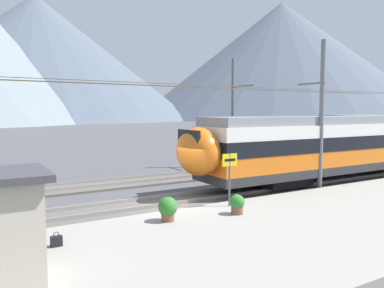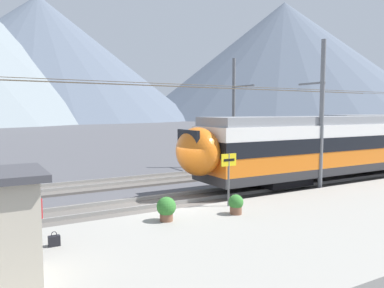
{
  "view_description": "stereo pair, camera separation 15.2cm",
  "coord_description": "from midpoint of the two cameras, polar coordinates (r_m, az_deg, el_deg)",
  "views": [
    {
      "loc": [
        -7.21,
        -14.14,
        4.13
      ],
      "look_at": [
        2.93,
        3.28,
        2.38
      ],
      "focal_mm": 35.22,
      "sensor_mm": 36.0,
      "label": 1
    },
    {
      "loc": [
        -7.08,
        -14.22,
        4.13
      ],
      "look_at": [
        2.93,
        3.28,
        2.38
      ],
      "focal_mm": 35.22,
      "sensor_mm": 36.0,
      "label": 2
    }
  ],
  "objects": [
    {
      "name": "ground_plane",
      "position": [
        16.41,
        -3.4,
        -9.62
      ],
      "size": [
        400.0,
        400.0,
        0.0
      ],
      "primitive_type": "plane",
      "color": "#4C4C51"
    },
    {
      "name": "platform_slab",
      "position": [
        12.2,
        7.89,
        -14.18
      ],
      "size": [
        120.0,
        7.88,
        0.28
      ],
      "primitive_type": "cube",
      "color": "gray",
      "rests_on": "ground"
    },
    {
      "name": "track_near",
      "position": [
        16.97,
        -4.43,
        -8.9
      ],
      "size": [
        120.0,
        3.0,
        0.28
      ],
      "color": "#5B5651",
      "rests_on": "ground"
    },
    {
      "name": "track_far",
      "position": [
        21.93,
        -10.72,
        -5.79
      ],
      "size": [
        120.0,
        3.0,
        0.28
      ],
      "color": "#5B5651",
      "rests_on": "ground"
    },
    {
      "name": "train_near_platform",
      "position": [
        25.34,
        23.73,
        0.23
      ],
      "size": [
        24.65,
        3.03,
        4.27
      ],
      "color": "#2D2D30",
      "rests_on": "track_near"
    },
    {
      "name": "catenary_mast_mid",
      "position": [
        20.47,
        18.61,
        4.36
      ],
      "size": [
        40.96,
        1.75,
        7.74
      ],
      "color": "slate",
      "rests_on": "ground"
    },
    {
      "name": "catenary_mast_far_side",
      "position": [
        27.81,
        6.22,
        5.0
      ],
      "size": [
        40.96,
        2.5,
        7.97
      ],
      "color": "slate",
      "rests_on": "ground"
    },
    {
      "name": "platform_sign",
      "position": [
        15.32,
        5.43,
        -3.59
      ],
      "size": [
        0.7,
        0.08,
        2.15
      ],
      "color": "#59595B",
      "rests_on": "platform_slab"
    },
    {
      "name": "passenger_walking",
      "position": [
        11.7,
        -23.03,
        -9.82
      ],
      "size": [
        0.53,
        0.22,
        1.69
      ],
      "color": "#383842",
      "rests_on": "platform_slab"
    },
    {
      "name": "handbag_beside_passenger",
      "position": [
        11.78,
        -20.21,
        -13.63
      ],
      "size": [
        0.32,
        0.18,
        0.43
      ],
      "color": "black",
      "rests_on": "platform_slab"
    },
    {
      "name": "potted_plant_platform_edge",
      "position": [
        13.43,
        -4.01,
        -9.58
      ],
      "size": [
        0.69,
        0.69,
        0.86
      ],
      "color": "brown",
      "rests_on": "platform_slab"
    },
    {
      "name": "potted_plant_by_shelter",
      "position": [
        14.39,
        6.54,
        -8.92
      ],
      "size": [
        0.57,
        0.57,
        0.74
      ],
      "color": "brown",
      "rests_on": "platform_slab"
    },
    {
      "name": "mountain_central_peak",
      "position": [
        195.9,
        -22.47,
        11.93
      ],
      "size": [
        147.79,
        147.79,
        58.19
      ],
      "primitive_type": "cone",
      "color": "#515B6B",
      "rests_on": "ground"
    },
    {
      "name": "mountain_right_ridge",
      "position": [
        225.43,
        13.25,
        12.11
      ],
      "size": [
        165.21,
        165.21,
        65.28
      ],
      "primitive_type": "cone",
      "color": "#515B6B",
      "rests_on": "ground"
    }
  ]
}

